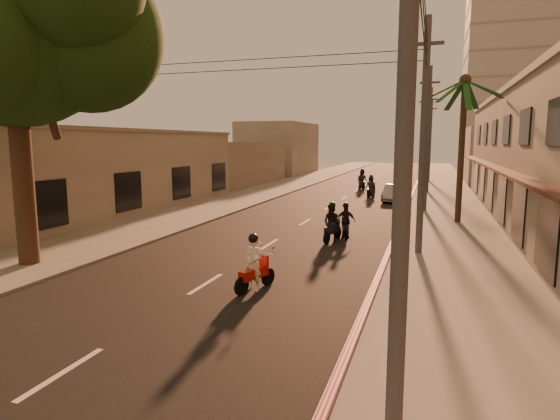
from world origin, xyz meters
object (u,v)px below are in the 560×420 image
Objects in this scene: scooter_mid_a at (332,224)px; parked_car at (394,193)px; scooter_mid_b at (345,222)px; palm_tree at (465,89)px; scooter_far_b at (404,182)px; scooter_far_c at (362,180)px; broadleaf_tree at (23,19)px; scooter_far_a at (371,187)px; scooter_red at (254,265)px.

parked_car is (1.49, 15.42, -0.18)m from scooter_mid_a.
scooter_mid_a is 1.16m from scooter_mid_b.
scooter_far_b is (-3.83, 17.11, -6.35)m from palm_tree.
scooter_mid_b is 0.84× the size of scooter_far_c.
scooter_far_c is (6.98, 30.92, -7.58)m from broadleaf_tree.
scooter_far_c reaches higher than scooter_mid_b.
parked_car is at bearing 96.12° from scooter_mid_a.
scooter_mid_b is 22.62m from scooter_far_b.
broadleaf_tree reaches higher than scooter_mid_a.
scooter_far_c is at bearing 115.63° from scooter_far_a.
broadleaf_tree is at bearing -162.86° from scooter_red.
scooter_far_c is (-2.48, 22.54, 0.14)m from scooter_mid_b.
palm_tree is 4.58× the size of scooter_far_b.
scooter_mid_b is at bearing -91.87° from scooter_far_b.
broadleaf_tree is 27.38m from scooter_far_a.
scooter_mid_b is 0.92× the size of scooter_far_b.
broadleaf_tree is 6.91× the size of scooter_red.
scooter_mid_a is at bearing -130.18° from palm_tree.
scooter_far_a is at bearing 103.24° from scooter_mid_a.
scooter_far_c is (-2.08, 23.63, 0.08)m from scooter_mid_a.
scooter_red is at bearing -79.73° from scooter_far_a.
scooter_far_a reaches higher than scooter_far_b.
scooter_far_c is at bearing 77.28° from broadleaf_tree.
palm_tree is 11.72m from parked_car.
scooter_far_a is 0.93× the size of scooter_far_c.
broadleaf_tree is 13.93m from scooter_mid_a.
broadleaf_tree reaches higher than scooter_mid_b.
palm_tree is at bearing 32.93° from scooter_mid_b.
scooter_far_a reaches higher than scooter_red.
scooter_mid_a is at bearing -106.31° from scooter_far_c.
scooter_mid_a is at bearing -92.68° from scooter_far_b.
parked_car is (1.09, 14.33, -0.11)m from scooter_mid_b.
broadleaf_tree is 6.17× the size of scooter_far_c.
scooter_red is 0.89× the size of scooter_far_c.
broadleaf_tree is 6.63× the size of scooter_far_a.
scooter_red is (-6.33, -14.12, -6.37)m from palm_tree.
parked_car is at bearing -90.13° from scooter_far_b.
broadleaf_tree is 32.59m from scooter_far_c.
scooter_mid_b is (0.40, 1.09, -0.07)m from scooter_mid_a.
palm_tree reaches higher than scooter_mid_a.
palm_tree is 10.68m from scooter_mid_a.
scooter_far_c is (-3.80, -0.04, 0.09)m from scooter_far_b.
scooter_far_c is (-1.30, 31.19, 0.11)m from scooter_red.
scooter_mid_a is (-5.55, -6.57, -6.33)m from palm_tree.
scooter_far_b is at bearing 97.47° from scooter_mid_a.
scooter_mid_a reaches higher than scooter_red.
broadleaf_tree is 33.68m from scooter_far_b.
palm_tree is 4.96× the size of scooter_mid_b.
palm_tree is at bearing 43.48° from broadleaf_tree.
scooter_mid_a is 0.99× the size of scooter_far_a.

